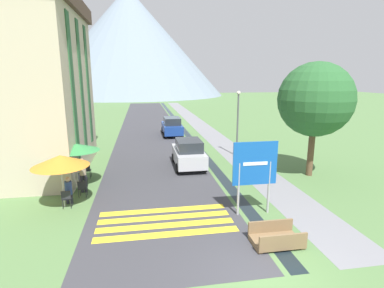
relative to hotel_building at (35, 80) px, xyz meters
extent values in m
plane|color=#517542|center=(9.40, 8.00, -5.57)|extent=(160.00, 160.00, 0.00)
cube|color=#38383D|center=(6.90, 18.00, -5.57)|extent=(6.40, 60.00, 0.01)
cube|color=slate|center=(13.00, 18.00, -5.57)|extent=(2.20, 60.00, 0.01)
cube|color=black|center=(10.60, 18.00, -5.57)|extent=(0.60, 60.00, 0.00)
cube|color=yellow|center=(6.90, -9.03, -5.56)|extent=(5.44, 0.44, 0.01)
cube|color=yellow|center=(6.90, -8.33, -5.56)|extent=(5.44, 0.44, 0.01)
cube|color=yellow|center=(6.90, -7.63, -5.56)|extent=(5.44, 0.44, 0.01)
cube|color=yellow|center=(6.90, -6.93, -5.56)|extent=(5.44, 0.44, 0.01)
cone|color=slate|center=(3.11, 79.37, 10.31)|extent=(57.25, 57.25, 31.76)
cube|color=#BCAD93|center=(0.00, 0.00, -0.43)|extent=(5.11, 8.66, 10.28)
cube|color=#4C382D|center=(0.00, 0.00, 4.26)|extent=(5.61, 9.16, 0.90)
cube|color=#285633|center=(2.58, -2.38, -0.43)|extent=(0.06, 0.70, 7.71)
cube|color=#285633|center=(2.58, 0.00, -0.43)|extent=(0.06, 0.70, 7.71)
cube|color=#285633|center=(2.58, 2.38, -0.43)|extent=(0.06, 0.70, 7.71)
cylinder|color=#9E9EA3|center=(9.98, -7.88, -4.42)|extent=(0.10, 0.10, 2.30)
cylinder|color=#9E9EA3|center=(11.33, -7.88, -4.42)|extent=(0.10, 0.10, 2.30)
cube|color=#1451AD|center=(10.66, -7.90, -3.32)|extent=(1.91, 0.05, 1.84)
cube|color=white|center=(10.66, -7.93, -3.32)|extent=(1.05, 0.02, 0.14)
cube|color=brown|center=(10.60, -10.32, -5.43)|extent=(1.70, 1.10, 0.12)
cube|color=brown|center=(10.60, -10.83, -5.15)|extent=(1.70, 0.08, 0.45)
cube|color=brown|center=(10.60, -9.81, -5.15)|extent=(1.70, 0.08, 0.45)
cube|color=brown|center=(9.83, -10.32, -5.53)|extent=(0.16, 0.99, 0.08)
cube|color=brown|center=(11.37, -10.32, -5.53)|extent=(0.16, 0.99, 0.08)
cube|color=#B2B2B7|center=(9.00, -0.61, -4.85)|extent=(1.79, 3.92, 0.84)
cube|color=#23282D|center=(9.00, -0.81, -4.09)|extent=(1.52, 2.16, 0.68)
cylinder|color=black|center=(8.14, 0.60, -5.27)|extent=(0.18, 0.60, 0.60)
cylinder|color=black|center=(9.85, 0.60, -5.27)|extent=(0.18, 0.60, 0.60)
cylinder|color=black|center=(8.14, -1.83, -5.27)|extent=(0.18, 0.60, 0.60)
cylinder|color=black|center=(9.85, -1.83, -5.27)|extent=(0.18, 0.60, 0.60)
cube|color=navy|center=(9.02, 10.29, -4.85)|extent=(1.81, 4.29, 0.84)
cube|color=#23282D|center=(9.02, 10.07, -4.09)|extent=(1.53, 2.36, 0.68)
cylinder|color=black|center=(8.16, 11.62, -5.27)|extent=(0.18, 0.60, 0.60)
cylinder|color=black|center=(9.88, 11.62, -5.27)|extent=(0.18, 0.60, 0.60)
cylinder|color=black|center=(8.16, 8.95, -5.27)|extent=(0.18, 0.60, 0.60)
cylinder|color=black|center=(9.88, 8.95, -5.27)|extent=(0.18, 0.60, 0.60)
cube|color=#232328|center=(2.91, -3.35, -5.12)|extent=(0.40, 0.40, 0.04)
cube|color=#232328|center=(2.91, -3.53, -4.92)|extent=(0.40, 0.04, 0.40)
cylinder|color=#232328|center=(2.74, -3.18, -5.35)|extent=(0.03, 0.03, 0.45)
cylinder|color=#232328|center=(3.08, -3.18, -5.35)|extent=(0.03, 0.03, 0.45)
cylinder|color=#232328|center=(2.74, -3.52, -5.35)|extent=(0.03, 0.03, 0.45)
cylinder|color=#232328|center=(3.08, -3.52, -5.35)|extent=(0.03, 0.03, 0.45)
cube|color=#232328|center=(3.13, -4.74, -5.12)|extent=(0.40, 0.40, 0.04)
cube|color=#232328|center=(3.13, -4.92, -4.92)|extent=(0.40, 0.04, 0.40)
cylinder|color=#232328|center=(2.96, -4.57, -5.35)|extent=(0.03, 0.03, 0.45)
cylinder|color=#232328|center=(3.30, -4.57, -5.35)|extent=(0.03, 0.03, 0.45)
cylinder|color=#232328|center=(2.96, -4.91, -5.35)|extent=(0.03, 0.03, 0.45)
cylinder|color=#232328|center=(3.30, -4.91, -5.35)|extent=(0.03, 0.03, 0.45)
cube|color=#232328|center=(2.86, -1.84, -5.12)|extent=(0.40, 0.40, 0.04)
cube|color=#232328|center=(2.86, -2.02, -4.92)|extent=(0.40, 0.04, 0.40)
cylinder|color=#232328|center=(2.69, -1.67, -5.35)|extent=(0.03, 0.03, 0.45)
cylinder|color=#232328|center=(3.03, -1.67, -5.35)|extent=(0.03, 0.03, 0.45)
cylinder|color=#232328|center=(2.69, -2.01, -5.35)|extent=(0.03, 0.03, 0.45)
cylinder|color=#232328|center=(3.03, -2.01, -5.35)|extent=(0.03, 0.03, 0.45)
cube|color=#232328|center=(2.67, -5.92, -5.12)|extent=(0.40, 0.40, 0.04)
cube|color=#232328|center=(2.67, -6.10, -4.92)|extent=(0.40, 0.04, 0.40)
cylinder|color=#232328|center=(2.50, -5.75, -5.35)|extent=(0.03, 0.03, 0.45)
cylinder|color=#232328|center=(2.84, -5.75, -5.35)|extent=(0.03, 0.03, 0.45)
cylinder|color=#232328|center=(2.50, -6.09, -5.35)|extent=(0.03, 0.03, 0.45)
cylinder|color=#232328|center=(2.84, -6.09, -5.35)|extent=(0.03, 0.03, 0.45)
cylinder|color=#B7B2A8|center=(2.50, -5.79, -4.44)|extent=(0.06, 0.06, 2.26)
cone|color=orange|center=(2.50, -5.79, -3.41)|extent=(2.45, 2.45, 0.51)
cylinder|color=#B7B2A8|center=(2.69, -3.17, -4.45)|extent=(0.06, 0.06, 2.24)
cone|color=#338442|center=(2.69, -3.17, -3.43)|extent=(2.30, 2.30, 0.37)
cylinder|color=#282833|center=(2.56, -5.46, -5.34)|extent=(0.14, 0.14, 0.46)
cylinder|color=#282833|center=(2.74, -5.46, -5.34)|extent=(0.14, 0.14, 0.46)
cylinder|color=navy|center=(2.65, -5.46, -4.80)|extent=(0.32, 0.32, 0.61)
sphere|color=tan|center=(2.65, -5.46, -4.40)|extent=(0.22, 0.22, 0.22)
cylinder|color=#282833|center=(2.99, -4.15, -5.10)|extent=(0.14, 0.14, 0.93)
cylinder|color=#282833|center=(3.17, -4.15, -5.10)|extent=(0.14, 0.14, 0.93)
cylinder|color=gray|center=(3.08, -4.15, -4.31)|extent=(0.32, 0.32, 0.65)
sphere|color=#9E755B|center=(3.08, -4.15, -3.89)|extent=(0.22, 0.22, 0.22)
cylinder|color=#515156|center=(12.94, 1.48, -3.32)|extent=(0.12, 0.12, 4.50)
sphere|color=silver|center=(12.94, 1.48, -0.95)|extent=(0.28, 0.28, 0.28)
cylinder|color=brown|center=(15.83, -3.53, -4.22)|extent=(0.36, 0.36, 2.70)
sphere|color=#285B2D|center=(15.83, -3.53, -1.08)|extent=(4.22, 4.22, 4.22)
camera|label=1|loc=(6.11, -19.18, 0.19)|focal=28.00mm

